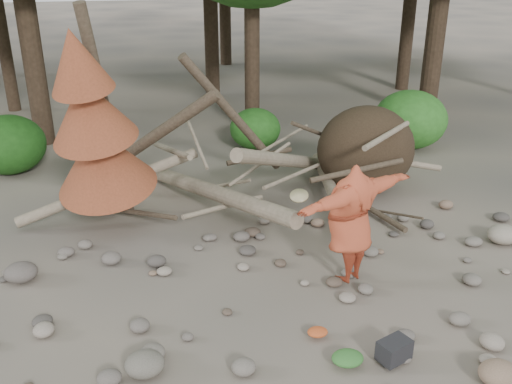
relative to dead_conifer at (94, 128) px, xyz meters
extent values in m
plane|color=#514C44|center=(3.12, -3.37, -2.11)|extent=(120.00, 120.00, 0.00)
ellipsoid|color=#332619|center=(5.72, 0.93, -1.12)|extent=(2.20, 1.87, 1.98)
cylinder|color=gray|center=(2.12, 0.33, -1.56)|extent=(2.61, 5.11, 1.08)
cylinder|color=gray|center=(3.92, 0.83, -1.21)|extent=(3.18, 3.71, 1.90)
cylinder|color=brown|center=(0.92, 1.23, -0.71)|extent=(3.08, 1.91, 2.49)
cylinder|color=gray|center=(4.72, 0.13, -1.76)|extent=(1.13, 4.98, 0.43)
cylinder|color=brown|center=(2.82, 1.43, -0.31)|extent=(2.39, 1.03, 2.89)
cylinder|color=gray|center=(0.12, 0.63, -1.41)|extent=(3.71, 0.86, 1.20)
cylinder|color=#4C3F30|center=(0.62, 0.13, -1.81)|extent=(1.52, 1.70, 0.49)
cylinder|color=gray|center=(3.32, 1.03, -1.31)|extent=(1.57, 0.85, 0.69)
cylinder|color=#4C3F30|center=(4.92, 1.53, -0.91)|extent=(1.92, 1.25, 1.10)
cylinder|color=gray|center=(1.92, 0.83, -0.61)|extent=(0.37, 1.42, 0.85)
cylinder|color=#4C3F30|center=(5.32, -0.17, -1.96)|extent=(0.79, 2.54, 0.12)
cylinder|color=gray|center=(2.32, -0.27, -1.66)|extent=(1.78, 1.11, 0.29)
cylinder|color=#4C3F30|center=(0.22, 0.43, 0.09)|extent=(0.67, 1.13, 4.35)
cone|color=brown|center=(0.06, 0.12, -0.61)|extent=(2.06, 2.13, 1.86)
cone|color=brown|center=(-0.05, -0.09, 0.39)|extent=(1.71, 1.78, 1.65)
cone|color=brown|center=(-0.14, -0.28, 1.29)|extent=(1.23, 1.30, 1.41)
cylinder|color=#38281C|center=(4.12, 5.83, 1.46)|extent=(0.44, 0.44, 7.14)
ellipsoid|color=#1C4F15|center=(-2.38, 3.83, -1.39)|extent=(1.80, 1.80, 1.44)
ellipsoid|color=#26641C|center=(3.92, 4.43, -1.55)|extent=(1.40, 1.40, 1.12)
ellipsoid|color=#307624|center=(8.12, 3.63, -1.31)|extent=(2.00, 2.00, 1.60)
imported|color=#B04327|center=(3.99, -2.71, -1.03)|extent=(2.51, 1.72, 2.01)
cylinder|color=#95885E|center=(3.10, -2.79, -0.43)|extent=(0.29, 0.29, 0.16)
cube|color=black|center=(3.90, -4.75, -1.97)|extent=(0.51, 0.43, 0.29)
ellipsoid|color=#2F6729|center=(3.27, -4.70, -2.03)|extent=(0.43, 0.36, 0.16)
ellipsoid|color=#B4481E|center=(3.06, -4.05, -2.06)|extent=(0.30, 0.24, 0.11)
ellipsoid|color=#645E53|center=(0.63, -4.30, -1.95)|extent=(0.53, 0.47, 0.32)
ellipsoid|color=#836752|center=(5.03, -5.40, -1.96)|extent=(0.52, 0.47, 0.31)
ellipsoid|color=gray|center=(7.35, -2.00, -1.93)|extent=(0.59, 0.53, 0.35)
ellipsoid|color=#575049|center=(-1.32, -1.57, -1.95)|extent=(0.54, 0.49, 0.33)
camera|label=1|loc=(0.84, -10.39, 3.00)|focal=40.00mm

